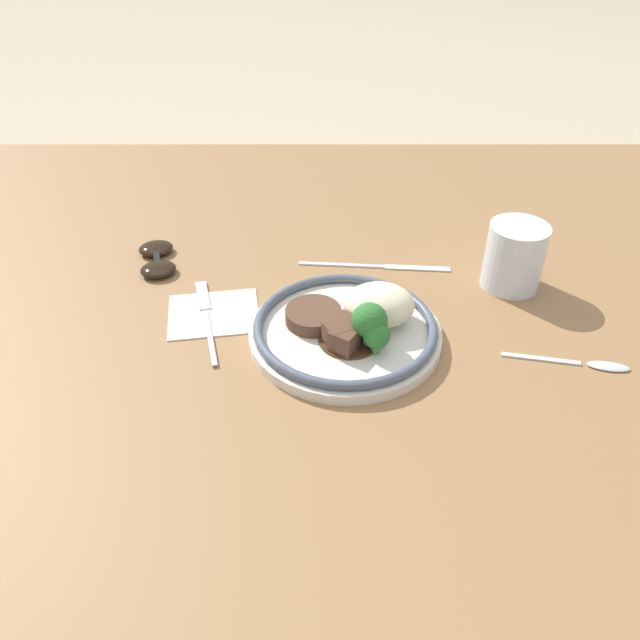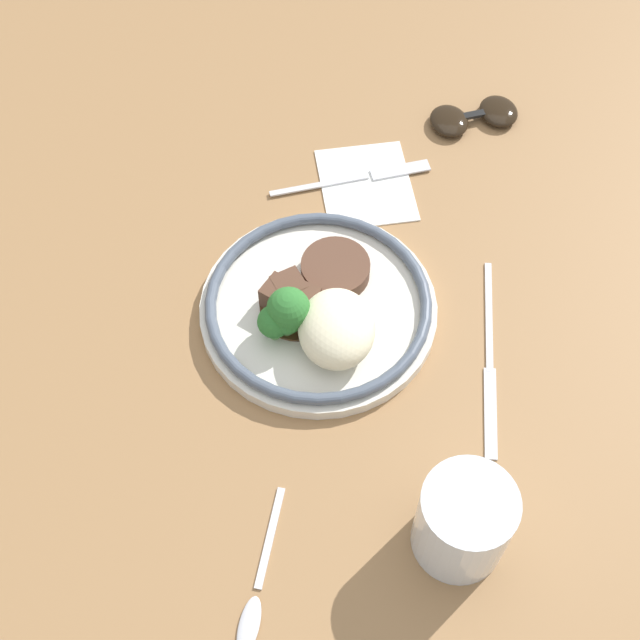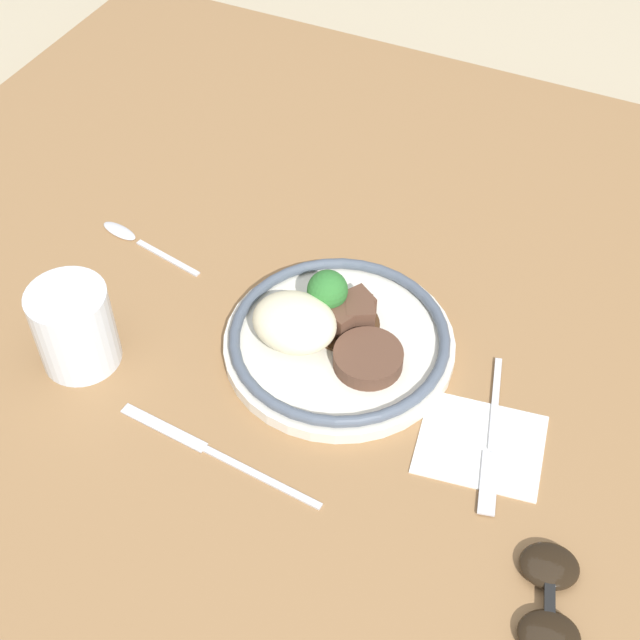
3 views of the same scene
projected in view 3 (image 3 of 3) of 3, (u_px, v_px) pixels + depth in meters
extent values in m
plane|color=tan|center=(359.00, 411.00, 0.95)|extent=(8.00, 8.00, 0.00)
cube|color=olive|center=(359.00, 398.00, 0.93)|extent=(1.38, 1.26, 0.04)
cube|color=white|center=(481.00, 444.00, 0.86)|extent=(0.13, 0.12, 0.00)
cylinder|color=silver|center=(339.00, 345.00, 0.94)|extent=(0.24, 0.24, 0.01)
torus|color=#4C5666|center=(339.00, 336.00, 0.93)|extent=(0.23, 0.23, 0.01)
ellipsoid|color=beige|center=(294.00, 322.00, 0.92)|extent=(0.09, 0.08, 0.05)
cylinder|color=brown|center=(367.00, 358.00, 0.91)|extent=(0.07, 0.07, 0.02)
cylinder|color=#472D19|center=(344.00, 324.00, 0.95)|extent=(0.08, 0.08, 0.00)
cube|color=brown|center=(357.00, 306.00, 0.95)|extent=(0.04, 0.04, 0.03)
cube|color=brown|center=(360.00, 315.00, 0.94)|extent=(0.04, 0.04, 0.03)
cube|color=brown|center=(342.00, 319.00, 0.94)|extent=(0.04, 0.04, 0.03)
cylinder|color=#5B8E47|center=(324.00, 306.00, 0.96)|extent=(0.01, 0.01, 0.02)
sphere|color=#2D702D|center=(325.00, 292.00, 0.94)|extent=(0.04, 0.04, 0.04)
cylinder|color=#5B8E47|center=(326.00, 299.00, 0.97)|extent=(0.01, 0.01, 0.01)
sphere|color=#2D702D|center=(326.00, 287.00, 0.95)|extent=(0.03, 0.03, 0.03)
cylinder|color=#5B8E47|center=(327.00, 307.00, 0.95)|extent=(0.02, 0.02, 0.02)
sphere|color=#2D702D|center=(327.00, 290.00, 0.94)|extent=(0.04, 0.04, 0.04)
cylinder|color=orange|center=(77.00, 336.00, 0.91)|extent=(0.07, 0.07, 0.07)
cylinder|color=silver|center=(74.00, 327.00, 0.90)|extent=(0.08, 0.08, 0.09)
cube|color=silver|center=(495.00, 402.00, 0.90)|extent=(0.03, 0.11, 0.00)
cube|color=silver|center=(488.00, 483.00, 0.83)|extent=(0.03, 0.07, 0.00)
cube|color=silver|center=(259.00, 476.00, 0.84)|extent=(0.13, 0.02, 0.00)
cube|color=silver|center=(164.00, 428.00, 0.88)|extent=(0.10, 0.02, 0.00)
cube|color=silver|center=(168.00, 258.00, 1.04)|extent=(0.09, 0.02, 0.00)
ellipsoid|color=silver|center=(119.00, 231.00, 1.07)|extent=(0.05, 0.03, 0.01)
ellipsoid|color=black|center=(549.00, 566.00, 0.77)|extent=(0.06, 0.06, 0.02)
ellipsoid|color=black|center=(549.00, 636.00, 0.73)|extent=(0.06, 0.06, 0.02)
cube|color=black|center=(550.00, 599.00, 0.75)|extent=(0.02, 0.03, 0.00)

